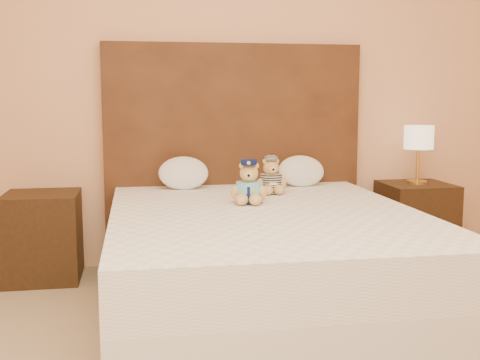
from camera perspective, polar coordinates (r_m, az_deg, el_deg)
name	(u,v)px	position (r m, az deg, el deg)	size (l,w,h in m)	color
bed	(265,261)	(3.23, 2.35, -7.70)	(1.60, 2.00, 0.55)	white
headboard	(234,155)	(4.13, -0.58, 2.41)	(1.75, 0.08, 1.50)	#512F18
nightstand_left	(43,236)	(3.98, -18.18, -5.11)	(0.45, 0.45, 0.55)	#321E10
nightstand_right	(415,222)	(4.38, 16.30, -3.88)	(0.45, 0.45, 0.55)	#321E10
lamp	(419,140)	(4.30, 16.59, 3.62)	(0.20, 0.20, 0.40)	gold
teddy_police	(249,182)	(3.36, 0.85, -0.18)	(0.21, 0.20, 0.24)	tan
teddy_prisoner	(271,176)	(3.72, 2.96, 0.42)	(0.20, 0.19, 0.22)	tan
pillow_left	(183,171)	(3.91, -5.38, 0.82)	(0.32, 0.21, 0.23)	white
pillow_right	(301,169)	(4.05, 5.82, 1.00)	(0.31, 0.20, 0.22)	white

